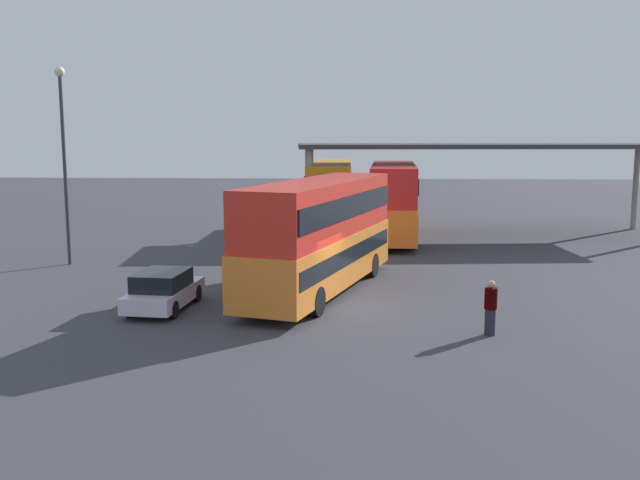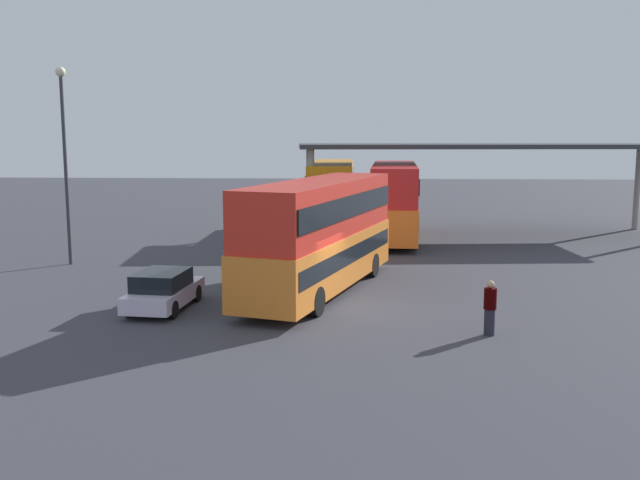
{
  "view_description": "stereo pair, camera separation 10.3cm",
  "coord_description": "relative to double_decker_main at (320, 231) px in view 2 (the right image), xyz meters",
  "views": [
    {
      "loc": [
        0.44,
        -23.56,
        5.99
      ],
      "look_at": [
        -0.78,
        2.62,
        2.0
      ],
      "focal_mm": 39.49,
      "sensor_mm": 36.0,
      "label": 1
    },
    {
      "loc": [
        0.54,
        -23.55,
        5.99
      ],
      "look_at": [
        -0.78,
        2.62,
        2.0
      ],
      "focal_mm": 39.49,
      "sensor_mm": 36.0,
      "label": 2
    }
  ],
  "objects": [
    {
      "name": "double_decker_mid_row",
      "position": [
        3.51,
        13.6,
        0.01
      ],
      "size": [
        3.03,
        10.89,
        4.26
      ],
      "rotation": [
        0.0,
        0.0,
        1.52
      ],
      "color": "orange",
      "rests_on": "ground_plane"
    },
    {
      "name": "lamppost_tall",
      "position": [
        -11.8,
        5.12,
        3.18
      ],
      "size": [
        0.44,
        0.44,
        8.9
      ],
      "color": "#33353A",
      "rests_on": "ground_plane"
    },
    {
      "name": "depot_canopy",
      "position": [
        8.9,
        15.5,
        2.71
      ],
      "size": [
        22.13,
        7.57,
        5.37
      ],
      "rotation": [
        0.0,
        0.0,
        0.09
      ],
      "color": "#33353A",
      "rests_on": "ground_plane"
    },
    {
      "name": "parked_hatchback",
      "position": [
        -5.23,
        -2.95,
        -1.65
      ],
      "size": [
        2.02,
        4.04,
        1.35
      ],
      "rotation": [
        0.0,
        0.0,
        1.47
      ],
      "color": "silver",
      "rests_on": "ground_plane"
    },
    {
      "name": "ground_plane",
      "position": [
        0.77,
        -2.63,
        -2.32
      ],
      "size": [
        140.0,
        140.0,
        0.0
      ],
      "primitive_type": "plane",
      "color": "#3B3C43"
    },
    {
      "name": "double_decker_near_canopy",
      "position": [
        -0.1,
        16.77,
        -0.01
      ],
      "size": [
        2.57,
        11.32,
        4.22
      ],
      "rotation": [
        0.0,
        0.0,
        1.57
      ],
      "color": "white",
      "rests_on": "ground_plane"
    },
    {
      "name": "double_decker_main",
      "position": [
        0.0,
        0.0,
        0.0
      ],
      "size": [
        5.63,
        11.33,
        4.24
      ],
      "rotation": [
        0.0,
        0.0,
        1.27
      ],
      "color": "orange",
      "rests_on": "ground_plane"
    },
    {
      "name": "pedestrian_waiting",
      "position": [
        5.35,
        -5.57,
        -1.49
      ],
      "size": [
        0.38,
        0.38,
        1.67
      ],
      "rotation": [
        0.0,
        0.0,
        3.86
      ],
      "color": "#262633",
      "rests_on": "ground_plane"
    }
  ]
}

